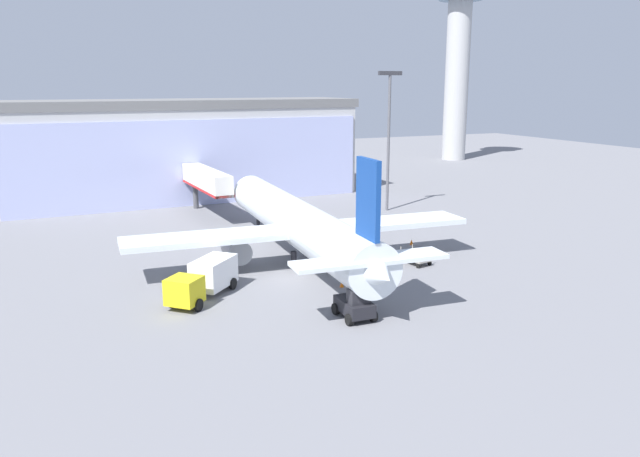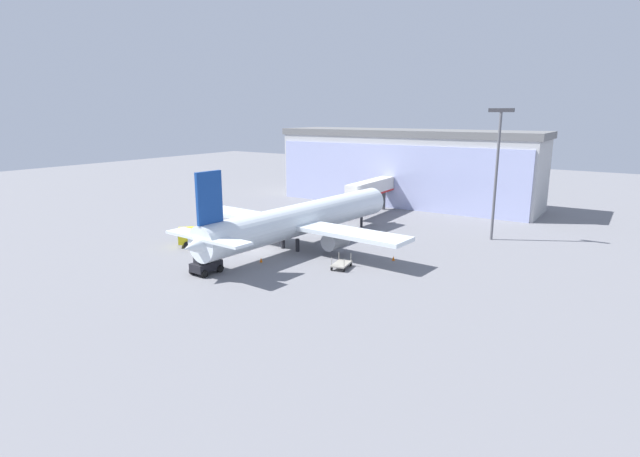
# 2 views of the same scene
# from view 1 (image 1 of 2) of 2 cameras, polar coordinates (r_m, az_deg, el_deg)

# --- Properties ---
(ground) EXTENTS (240.00, 240.00, 0.00)m
(ground) POSITION_cam_1_polar(r_m,az_deg,el_deg) (52.32, -2.55, -4.54)
(ground) COLOR slate
(terminal_building) EXTENTS (49.22, 14.00, 13.76)m
(terminal_building) POSITION_cam_1_polar(r_m,az_deg,el_deg) (90.18, -12.37, 7.08)
(terminal_building) COLOR #B5B5B5
(terminal_building) RESTS_ON ground
(jet_bridge) EXTENTS (2.86, 14.26, 5.74)m
(jet_bridge) POSITION_cam_1_polar(r_m,az_deg,el_deg) (77.30, -10.36, 4.34)
(jet_bridge) COLOR silver
(jet_bridge) RESTS_ON ground
(control_tower) EXTENTS (9.31, 9.31, 37.12)m
(control_tower) POSITION_cam_1_polar(r_m,az_deg,el_deg) (137.55, 12.51, 15.39)
(control_tower) COLOR #AFAFAF
(control_tower) RESTS_ON ground
(apron_light_mast) EXTENTS (3.20, 0.40, 17.38)m
(apron_light_mast) POSITION_cam_1_polar(r_m,az_deg,el_deg) (79.25, 6.31, 9.07)
(apron_light_mast) COLOR #59595E
(apron_light_mast) RESTS_ON ground
(airplane) EXTENTS (31.41, 37.05, 11.02)m
(airplane) POSITION_cam_1_polar(r_m,az_deg,el_deg) (56.21, -1.96, 0.44)
(airplane) COLOR white
(airplane) RESTS_ON ground
(catering_truck) EXTENTS (6.66, 6.77, 2.65)m
(catering_truck) POSITION_cam_1_polar(r_m,az_deg,el_deg) (48.14, -10.50, -4.50)
(catering_truck) COLOR yellow
(catering_truck) RESTS_ON ground
(baggage_cart) EXTENTS (2.12, 3.06, 1.50)m
(baggage_cart) POSITION_cam_1_polar(r_m,az_deg,el_deg) (56.78, 8.68, -2.73)
(baggage_cart) COLOR #9E998C
(baggage_cart) RESTS_ON ground
(pushback_tug) EXTENTS (2.23, 3.25, 2.30)m
(pushback_tug) POSITION_cam_1_polar(r_m,az_deg,el_deg) (43.30, 3.23, -7.00)
(pushback_tug) COLOR black
(pushback_tug) RESTS_ON ground
(safety_cone_nose) EXTENTS (0.36, 0.36, 0.55)m
(safety_cone_nose) POSITION_cam_1_polar(r_m,az_deg,el_deg) (49.96, 2.01, -5.07)
(safety_cone_nose) COLOR orange
(safety_cone_nose) RESTS_ON ground
(safety_cone_wingtip) EXTENTS (0.36, 0.36, 0.55)m
(safety_cone_wingtip) POSITION_cam_1_polar(r_m,az_deg,el_deg) (63.51, 8.36, -1.24)
(safety_cone_wingtip) COLOR orange
(safety_cone_wingtip) RESTS_ON ground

